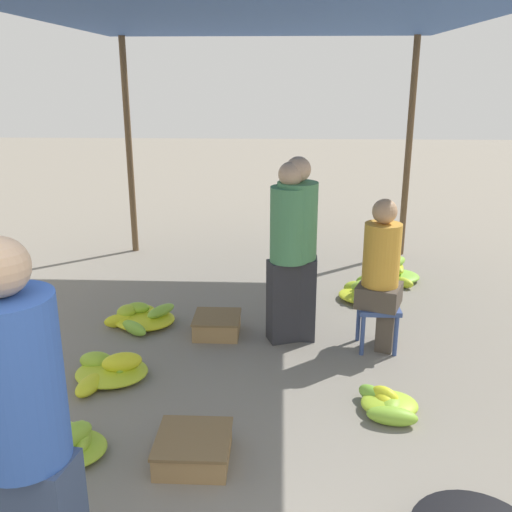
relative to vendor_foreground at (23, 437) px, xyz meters
name	(u,v)px	position (x,y,z in m)	size (l,w,h in m)	color
canopy_post_back_left	(129,149)	(-0.94, 5.31, 0.46)	(0.08, 0.08, 2.67)	brown
canopy_post_back_right	(408,150)	(2.55, 5.31, 0.46)	(0.08, 0.08, 2.67)	brown
canopy_tarp	(258,5)	(0.81, 2.53, 1.82)	(3.89, 5.96, 0.04)	#33569E
vendor_foreground	(23,437)	(0.00, 0.00, 0.00)	(0.41, 0.41, 1.69)	#384766
stool	(378,313)	(1.81, 2.59, -0.56)	(0.34, 0.34, 0.39)	#384C84
vendor_seated	(382,273)	(1.83, 2.60, -0.21)	(0.44, 0.44, 1.29)	#4C4238
banana_pile_left_0	(69,443)	(-0.28, 1.05, -0.79)	(0.46, 0.49, 0.24)	#AFCA2D
banana_pile_left_1	(110,370)	(-0.30, 1.97, -0.80)	(0.56, 0.61, 0.22)	#88BB34
banana_pile_left_2	(141,318)	(-0.30, 2.97, -0.80)	(0.66, 0.66, 0.19)	#AECA2D
banana_pile_right_0	(396,273)	(2.29, 4.28, -0.78)	(0.53, 0.58, 0.27)	#B7CD2B
banana_pile_right_1	(387,404)	(1.74, 1.61, -0.82)	(0.42, 0.48, 0.15)	yellow
banana_pile_right_2	(367,293)	(1.89, 3.67, -0.80)	(0.59, 0.57, 0.25)	#8ABC33
crate_near	(217,325)	(0.43, 2.80, -0.79)	(0.41, 0.41, 0.17)	#9E7A4C
crate_mid	(193,449)	(0.48, 1.03, -0.79)	(0.44, 0.44, 0.17)	#9E7A4C
shopper_walking_mid	(296,248)	(1.12, 2.76, -0.05)	(0.36, 0.35, 1.60)	#2D2D33
shopper_walking_far	(289,251)	(1.06, 2.73, -0.06)	(0.42, 0.42, 1.56)	#2D2D33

